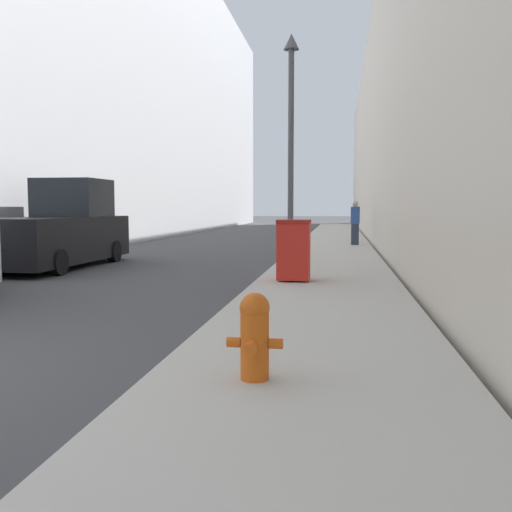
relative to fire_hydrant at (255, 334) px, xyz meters
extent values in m
cube|color=#B7B2A8|center=(0.48, 17.39, -0.47)|extent=(2.93, 60.00, 0.14)
cube|color=#BCBCC1|center=(-14.48, 25.39, 8.29)|extent=(12.00, 60.00, 17.66)
cube|color=beige|center=(8.04, 25.39, 4.93)|extent=(12.00, 60.00, 10.94)
cylinder|color=#D15614|center=(0.00, 0.00, -0.11)|extent=(0.25, 0.25, 0.58)
sphere|color=#D15614|center=(0.00, 0.00, 0.23)|extent=(0.26, 0.26, 0.26)
cylinder|color=#D15614|center=(0.00, 0.00, 0.31)|extent=(0.07, 0.07, 0.06)
cylinder|color=#D15614|center=(0.00, -0.18, -0.08)|extent=(0.11, 0.12, 0.11)
cylinder|color=#D15614|center=(-0.19, 0.00, -0.08)|extent=(0.12, 0.09, 0.09)
cylinder|color=#D15614|center=(0.19, 0.00, -0.08)|extent=(0.12, 0.09, 0.09)
cube|color=red|center=(-0.21, 6.74, 0.20)|extent=(0.65, 0.62, 1.13)
cube|color=maroon|center=(-0.21, 6.74, 0.80)|extent=(0.67, 0.64, 0.08)
cylinder|color=black|center=(-0.48, 7.01, -0.32)|extent=(0.05, 0.16, 0.16)
cylinder|color=black|center=(0.07, 7.01, -0.32)|extent=(0.05, 0.16, 0.16)
cylinder|color=#4C4C51|center=(-0.59, 10.36, -0.28)|extent=(0.29, 0.29, 0.25)
cylinder|color=#4C4C51|center=(-0.59, 10.36, 2.39)|extent=(0.15, 0.15, 5.58)
cone|color=#4C4C51|center=(-0.59, 10.36, 5.38)|extent=(0.40, 0.40, 0.40)
cube|color=black|center=(-6.84, 9.63, 0.23)|extent=(1.91, 5.52, 1.19)
cube|color=black|center=(-6.84, 10.59, 1.36)|extent=(1.76, 1.77, 1.06)
cylinder|color=black|center=(-7.72, 11.34, -0.22)|extent=(0.24, 0.64, 0.64)
cylinder|color=black|center=(-5.96, 11.34, -0.22)|extent=(0.24, 0.64, 0.64)
cylinder|color=black|center=(-5.96, 7.92, -0.22)|extent=(0.24, 0.64, 0.64)
cube|color=#2D3347|center=(1.31, 18.18, 0.02)|extent=(0.30, 0.21, 0.85)
cube|color=#2D4C8C|center=(1.31, 18.18, 0.78)|extent=(0.35, 0.21, 0.67)
sphere|color=tan|center=(1.31, 18.18, 1.23)|extent=(0.23, 0.23, 0.23)
camera|label=1|loc=(0.72, -4.81, 1.10)|focal=40.00mm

